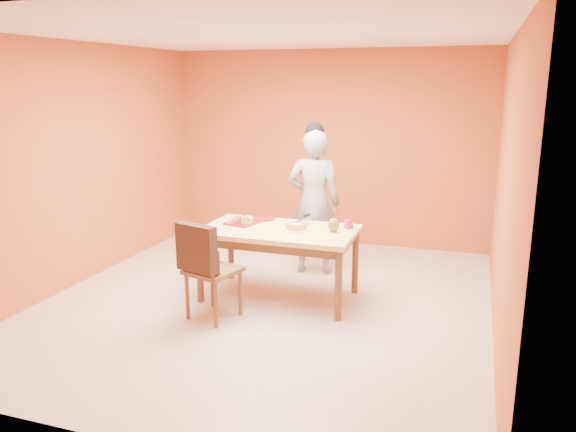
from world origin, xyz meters
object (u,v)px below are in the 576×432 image
(sponge_cake, at_px, (296,227))
(person, at_px, (314,202))
(egg_ornament, at_px, (334,225))
(dining_chair, at_px, (212,268))
(dining_table, at_px, (279,237))
(checker_tin, at_px, (349,226))
(red_dinner_plate, at_px, (263,218))
(magenta_glass, at_px, (348,224))
(pastry_platter, at_px, (242,223))

(sponge_cake, bearing_deg, person, 94.37)
(egg_ornament, bearing_deg, dining_chair, -119.97)
(dining_table, relative_size, checker_tin, 15.64)
(sponge_cake, relative_size, egg_ornament, 1.52)
(dining_table, xyz_separation_m, checker_tin, (0.68, 0.28, 0.11))
(red_dinner_plate, xyz_separation_m, checker_tin, (0.99, -0.07, 0.01))
(person, distance_m, magenta_glass, 0.89)
(dining_chair, bearing_deg, magenta_glass, 56.39)
(dining_chair, height_order, egg_ornament, dining_chair)
(dining_chair, xyz_separation_m, red_dinner_plate, (0.12, 1.08, 0.26))
(egg_ornament, relative_size, checker_tin, 1.41)
(dining_chair, distance_m, person, 1.76)
(sponge_cake, height_order, egg_ornament, egg_ornament)
(magenta_glass, bearing_deg, egg_ornament, -122.27)
(person, bearing_deg, dining_chair, 63.99)
(pastry_platter, height_order, magenta_glass, magenta_glass)
(egg_ornament, height_order, checker_tin, egg_ornament)
(magenta_glass, bearing_deg, dining_table, -161.42)
(egg_ornament, distance_m, checker_tin, 0.25)
(dining_chair, distance_m, pastry_platter, 0.84)
(magenta_glass, height_order, checker_tin, magenta_glass)
(pastry_platter, relative_size, sponge_cake, 1.35)
(sponge_cake, xyz_separation_m, magenta_glass, (0.50, 0.22, 0.01))
(person, height_order, egg_ornament, person)
(person, distance_m, red_dinner_plate, 0.71)
(dining_chair, bearing_deg, dining_table, 75.11)
(dining_chair, bearing_deg, pastry_platter, 107.42)
(dining_chair, bearing_deg, sponge_cake, 65.84)
(dining_table, relative_size, person, 0.92)
(dining_table, xyz_separation_m, person, (0.12, 0.91, 0.20))
(dining_table, height_order, pastry_platter, pastry_platter)
(dining_table, bearing_deg, checker_tin, 22.14)
(dining_table, xyz_separation_m, red_dinner_plate, (-0.31, 0.35, 0.10))
(pastry_platter, relative_size, checker_tin, 2.91)
(checker_tin, bearing_deg, red_dinner_plate, 175.77)
(pastry_platter, xyz_separation_m, checker_tin, (1.13, 0.21, 0.01))
(person, relative_size, magenta_glass, 18.10)
(dining_chair, relative_size, checker_tin, 9.64)
(dining_table, relative_size, red_dinner_plate, 5.74)
(dining_table, height_order, sponge_cake, sponge_cake)
(checker_tin, bearing_deg, dining_chair, -137.87)
(person, bearing_deg, dining_table, 75.14)
(red_dinner_plate, distance_m, checker_tin, 1.00)
(red_dinner_plate, relative_size, egg_ornament, 1.93)
(pastry_platter, bearing_deg, person, 55.85)
(red_dinner_plate, bearing_deg, egg_ornament, -18.39)
(dining_table, distance_m, red_dinner_plate, 0.48)
(magenta_glass, bearing_deg, checker_tin, 90.00)
(dining_table, distance_m, sponge_cake, 0.23)
(pastry_platter, height_order, sponge_cake, sponge_cake)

